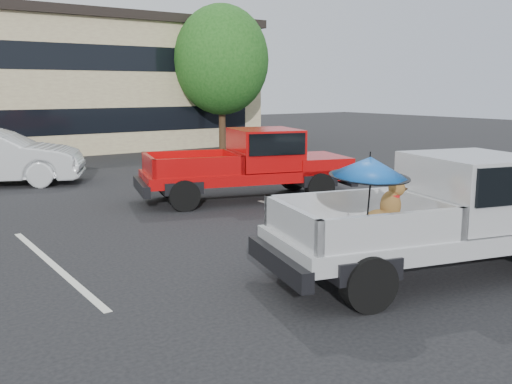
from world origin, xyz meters
TOP-DOWN VIEW (x-y plane):
  - ground at (0.00, 0.00)m, footprint 90.00×90.00m
  - stripe_left at (-3.00, 2.00)m, footprint 0.12×5.00m
  - stripe_right at (3.00, 2.00)m, footprint 0.12×5.00m
  - motel_building at (2.00, 20.99)m, footprint 20.40×8.40m
  - tree_right at (9.00, 16.00)m, footprint 4.46×4.46m
  - tree_back at (6.00, 24.00)m, footprint 4.68×4.68m
  - silver_pickup at (2.13, -2.09)m, footprint 6.00×3.34m
  - red_pickup at (3.18, 4.77)m, footprint 5.93×3.45m

SIDE VIEW (x-z plane):
  - ground at x=0.00m, z-range 0.00..0.00m
  - stripe_left at x=-3.00m, z-range 0.00..0.01m
  - stripe_right at x=3.00m, z-range 0.00..0.01m
  - red_pickup at x=3.18m, z-range 0.09..1.94m
  - silver_pickup at x=2.13m, z-range 0.02..2.08m
  - motel_building at x=2.00m, z-range 0.06..6.36m
  - tree_right at x=9.00m, z-range 0.82..7.60m
  - tree_back at x=6.00m, z-range 0.86..7.97m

